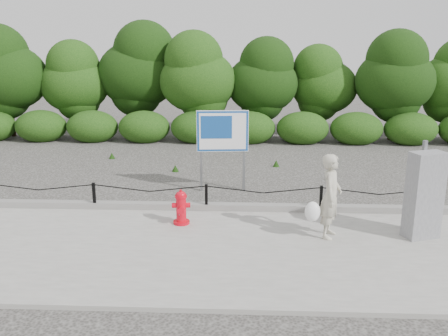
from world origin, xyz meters
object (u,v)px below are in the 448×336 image
Objects in this scene: pedestrian at (330,197)px; utility_cabinet at (424,195)px; fire_hydrant at (181,208)px; advertising_sign at (222,135)px.

utility_cabinet reaches higher than pedestrian.
fire_hydrant is 4.69m from utility_cabinet.
pedestrian is 0.78× the size of advertising_sign.
advertising_sign reaches higher than pedestrian.
pedestrian is at bearing -15.93° from fire_hydrant.
pedestrian is 0.88× the size of utility_cabinet.
advertising_sign is at bearing 53.90° from pedestrian.
utility_cabinet is at bearing -41.96° from advertising_sign.
utility_cabinet reaches higher than fire_hydrant.
pedestrian is (2.88, -0.54, 0.45)m from fire_hydrant.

